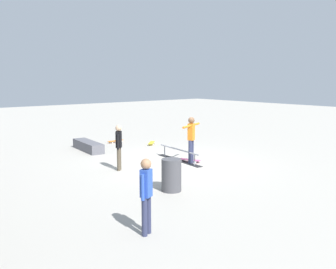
# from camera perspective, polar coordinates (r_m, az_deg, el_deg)

# --- Properties ---
(ground_plane) EXTENTS (60.00, 60.00, 0.00)m
(ground_plane) POSITION_cam_1_polar(r_m,az_deg,el_deg) (12.99, 0.56, -4.42)
(ground_plane) COLOR #ADA89E
(grind_rail) EXTENTS (2.51, 0.49, 0.43)m
(grind_rail) POSITION_cam_1_polar(r_m,az_deg,el_deg) (13.35, 1.66, -3.26)
(grind_rail) COLOR black
(grind_rail) RESTS_ON ground_plane
(skate_ledge) EXTENTS (2.16, 0.73, 0.38)m
(skate_ledge) POSITION_cam_1_polar(r_m,az_deg,el_deg) (15.53, -12.22, -1.74)
(skate_ledge) COLOR #595960
(skate_ledge) RESTS_ON ground_plane
(skater_main) EXTENTS (0.58, 1.23, 1.62)m
(skater_main) POSITION_cam_1_polar(r_m,az_deg,el_deg) (12.80, 3.60, -0.33)
(skater_main) COLOR #2D3351
(skater_main) RESTS_ON ground_plane
(skateboard_main) EXTENTS (0.81, 0.50, 0.09)m
(skateboard_main) POSITION_cam_1_polar(r_m,az_deg,el_deg) (13.17, 3.35, -3.92)
(skateboard_main) COLOR #E05993
(skateboard_main) RESTS_ON ground_plane
(bystander_blue_shirt) EXTENTS (0.24, 0.33, 1.47)m
(bystander_blue_shirt) POSITION_cam_1_polar(r_m,az_deg,el_deg) (6.99, -3.38, -8.88)
(bystander_blue_shirt) COLOR #2D3351
(bystander_blue_shirt) RESTS_ON ground_plane
(bystander_black_shirt) EXTENTS (0.29, 0.28, 1.47)m
(bystander_black_shirt) POSITION_cam_1_polar(r_m,az_deg,el_deg) (11.93, -7.59, -1.59)
(bystander_black_shirt) COLOR brown
(bystander_black_shirt) RESTS_ON ground_plane
(loose_skateboard_yellow) EXTENTS (0.71, 0.71, 0.09)m
(loose_skateboard_yellow) POSITION_cam_1_polar(r_m,az_deg,el_deg) (16.62, -2.57, -1.29)
(loose_skateboard_yellow) COLOR yellow
(loose_skateboard_yellow) RESTS_ON ground_plane
(loose_skateboard_orange) EXTENTS (0.33, 0.82, 0.09)m
(loose_skateboard_orange) POSITION_cam_1_polar(r_m,az_deg,el_deg) (17.30, -8.09, -0.97)
(loose_skateboard_orange) COLOR orange
(loose_skateboard_orange) RESTS_ON ground_plane
(trash_bin) EXTENTS (0.52, 0.52, 0.86)m
(trash_bin) POSITION_cam_1_polar(r_m,az_deg,el_deg) (9.74, 0.53, -6.27)
(trash_bin) COLOR #47474C
(trash_bin) RESTS_ON ground_plane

